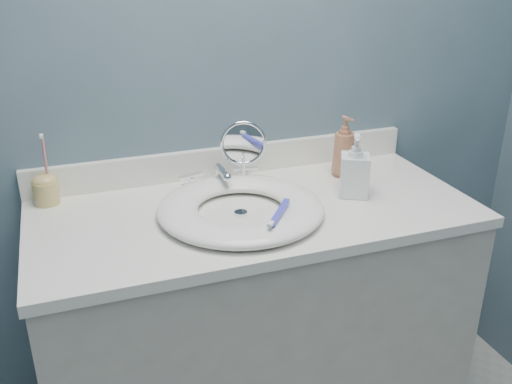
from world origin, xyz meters
name	(u,v)px	position (x,y,z in m)	size (l,w,h in m)	color
back_wall	(223,73)	(0.00, 1.25, 1.20)	(2.20, 0.02, 2.40)	#455D67
vanity_cabinet	(255,340)	(0.00, 0.97, 0.42)	(1.20, 0.55, 0.85)	beige
countertop	(255,212)	(0.00, 0.97, 0.86)	(1.22, 0.57, 0.03)	white
backsplash	(227,161)	(0.00, 1.24, 0.93)	(1.22, 0.02, 0.09)	white
basin	(241,208)	(-0.05, 0.94, 0.90)	(0.45, 0.45, 0.04)	white
drain	(241,213)	(-0.05, 0.94, 0.88)	(0.04, 0.04, 0.01)	silver
faucet	(220,179)	(-0.05, 1.14, 0.91)	(0.25, 0.13, 0.07)	silver
makeup_mirror	(243,151)	(0.02, 1.13, 0.99)	(0.14, 0.08, 0.20)	silver
soap_bottle_amber	(344,146)	(0.34, 1.11, 0.98)	(0.07, 0.07, 0.19)	#A5684A
soap_bottle_clear	(355,165)	(0.30, 0.96, 0.97)	(0.08, 0.08, 0.18)	white
toothbrush_holder	(46,188)	(-0.54, 1.20, 0.93)	(0.07, 0.07, 0.20)	tan
toothbrush_lying	(279,214)	(0.01, 0.83, 0.92)	(0.11, 0.15, 0.02)	#3A3DCE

